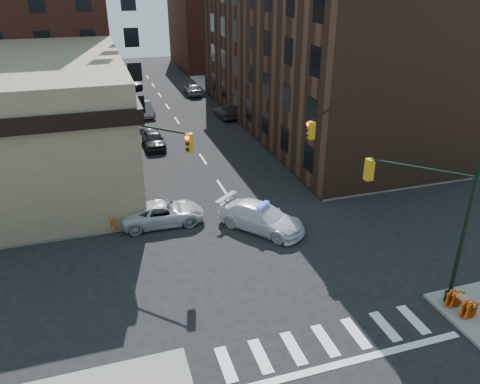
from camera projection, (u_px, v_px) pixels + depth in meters
ground at (270, 258)px, 26.18m from camera, size 140.00×140.00×0.00m
sidewalk_ne at (345, 94)px, 60.65m from camera, size 34.00×54.50×0.15m
commercial_row_ne at (313, 56)px, 46.12m from camera, size 14.00×34.00×14.00m
filler_nw at (30, 18)px, 71.80m from camera, size 20.00×18.00×16.00m
filler_ne at (225, 28)px, 77.41m from camera, size 16.00×16.00×12.00m
signal_pole_se at (441, 214)px, 21.10m from camera, size 5.40×5.27×8.00m
signal_pole_nw at (146, 164)px, 27.32m from camera, size 3.58×3.67×8.00m
signal_pole_ne at (326, 144)px, 30.53m from camera, size 3.67×3.58×8.00m
tree_ne_near at (249, 87)px, 49.14m from camera, size 3.00×3.00×4.85m
tree_ne_far at (228, 73)px, 56.03m from camera, size 3.00×3.00×4.85m
police_car at (261, 217)px, 28.80m from camera, size 5.28×5.82×1.63m
pickup at (163, 213)px, 29.50m from camera, size 5.28×2.53×1.45m
parked_car_wnear at (153, 139)px, 42.34m from camera, size 1.85×4.50×1.53m
parked_car_wfar at (144, 109)px, 51.67m from camera, size 2.05×4.71×1.51m
parked_car_wdeep at (132, 82)px, 64.27m from camera, size 2.47×5.46×1.55m
parked_car_enear at (225, 112)px, 50.81m from camera, size 1.63×4.03×1.30m
parked_car_efar at (193, 88)px, 60.55m from camera, size 2.01×4.66×1.57m
pedestrian_a at (135, 199)px, 30.74m from camera, size 0.69×0.55×1.63m
pedestrian_b at (43, 206)px, 29.56m from camera, size 1.09×0.95×1.89m
pedestrian_c at (70, 196)px, 31.15m from camera, size 0.97×0.96×1.64m
barrel_road at (265, 217)px, 29.46m from camera, size 0.70×0.70×0.98m
barrel_bank at (156, 213)px, 30.05m from camera, size 0.59×0.59×0.97m
barricade_se_a at (464, 305)px, 21.60m from camera, size 0.66×1.19×0.86m
barricade_se_b at (458, 303)px, 21.74m from camera, size 0.71×1.19×0.84m
barricade_nw_a at (119, 221)px, 28.71m from camera, size 1.39×0.90×0.96m
barricade_nw_b at (86, 221)px, 28.92m from camera, size 1.17×0.72×0.82m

